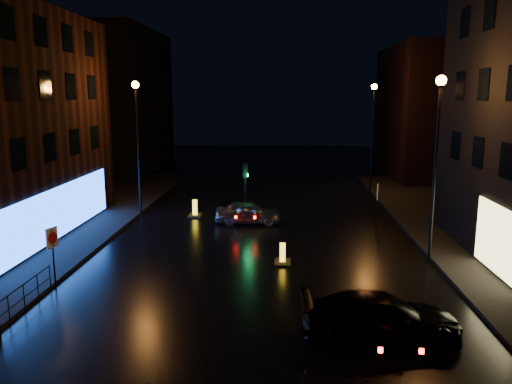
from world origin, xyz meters
TOP-DOWN VIEW (x-y plane):
  - ground at (0.00, 0.00)m, footprint 120.00×120.00m
  - building_far_left at (-16.00, 35.00)m, footprint 8.00×16.00m
  - building_far_right at (15.00, 32.00)m, footprint 8.00×14.00m
  - street_lamp_lfar at (-7.80, 14.00)m, footprint 0.44×0.44m
  - street_lamp_rnear at (7.80, 6.00)m, footprint 0.44×0.44m
  - street_lamp_rfar at (7.80, 22.00)m, footprint 0.44×0.44m
  - traffic_signal at (-1.20, 14.00)m, footprint 1.40×2.40m
  - guard_railing at (-8.00, -1.00)m, footprint 0.05×6.04m
  - silver_hatchback at (-0.94, 12.75)m, footprint 3.89×1.59m
  - dark_sedan at (4.22, -1.40)m, footprint 5.05×2.25m
  - bollard_near at (1.13, 5.60)m, footprint 0.74×1.10m
  - bollard_far at (-4.43, 14.33)m, footprint 0.85×1.24m
  - road_sign_left at (-7.90, 2.21)m, footprint 0.22×0.58m
  - road_sign_right at (6.50, 12.00)m, footprint 0.20×0.62m

SIDE VIEW (x-z plane):
  - ground at x=0.00m, z-range 0.00..0.00m
  - bollard_near at x=1.13m, z-range -0.27..0.68m
  - bollard_far at x=-4.43m, z-range -0.30..0.76m
  - traffic_signal at x=-1.20m, z-range -1.22..2.23m
  - silver_hatchback at x=-0.94m, z-range 0.00..1.32m
  - dark_sedan at x=4.22m, z-range 0.00..1.44m
  - guard_railing at x=-8.00m, z-range 0.24..1.24m
  - road_sign_left at x=-7.90m, z-range 0.61..3.07m
  - road_sign_right at x=6.50m, z-range 0.64..3.21m
  - street_lamp_lfar at x=-7.80m, z-range 1.38..9.75m
  - street_lamp_rnear at x=7.80m, z-range 1.38..9.75m
  - street_lamp_rfar at x=7.80m, z-range 1.38..9.75m
  - building_far_right at x=15.00m, z-range 0.00..12.00m
  - building_far_left at x=-16.00m, z-range 0.00..14.00m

